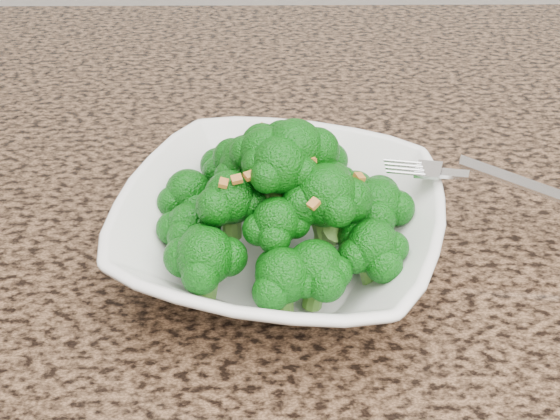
{
  "coord_description": "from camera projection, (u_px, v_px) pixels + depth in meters",
  "views": [
    {
      "loc": [
        -0.13,
        -0.18,
        1.27
      ],
      "look_at": [
        -0.13,
        0.25,
        0.95
      ],
      "focal_mm": 45.0,
      "sensor_mm": 36.0,
      "label": 1
    }
  ],
  "objects": [
    {
      "name": "fork",
      "position": [
        459.0,
        174.0,
        0.55
      ],
      "size": [
        0.19,
        0.09,
        0.01
      ],
      "primitive_type": null,
      "rotation": [
        0.0,
        0.0,
        -0.33
      ],
      "color": "silver",
      "rests_on": "bowl"
    },
    {
      "name": "granite_counter",
      "position": [
        427.0,
        237.0,
        0.62
      ],
      "size": [
        1.64,
        1.04,
        0.03
      ],
      "primitive_type": "cube",
      "color": "brown",
      "rests_on": "cabinet"
    },
    {
      "name": "broccoli_pile",
      "position": [
        280.0,
        155.0,
        0.51
      ],
      "size": [
        0.22,
        0.22,
        0.08
      ],
      "primitive_type": null,
      "color": "#0A5E0B",
      "rests_on": "bowl"
    },
    {
      "name": "bowl",
      "position": [
        280.0,
        230.0,
        0.55
      ],
      "size": [
        0.3,
        0.3,
        0.06
      ],
      "primitive_type": "imported",
      "rotation": [
        0.0,
        0.0,
        -0.25
      ],
      "color": "white",
      "rests_on": "granite_counter"
    },
    {
      "name": "garlic_topping",
      "position": [
        280.0,
        103.0,
        0.48
      ],
      "size": [
        0.13,
        0.13,
        0.01
      ],
      "primitive_type": null,
      "color": "#BE782E",
      "rests_on": "broccoli_pile"
    }
  ]
}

